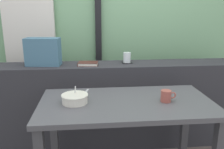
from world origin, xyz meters
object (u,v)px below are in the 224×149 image
(coaster_square, at_px, (127,63))
(soup_bowl, at_px, (75,99))
(fork_utensil, at_px, (85,93))
(closed_book, at_px, (88,64))
(breakfast_table, at_px, (126,115))
(juice_glass, at_px, (127,58))
(ceramic_mug, at_px, (166,96))
(throw_pillow, at_px, (43,52))

(coaster_square, distance_m, soup_bowl, 0.84)
(fork_utensil, bearing_deg, closed_book, 101.59)
(breakfast_table, height_order, juice_glass, juice_glass)
(ceramic_mug, bearing_deg, breakfast_table, 173.63)
(closed_book, distance_m, soup_bowl, 0.64)
(juice_glass, bearing_deg, throw_pillow, -178.19)
(juice_glass, bearing_deg, ceramic_mug, -75.98)
(juice_glass, relative_size, closed_book, 0.50)
(closed_book, height_order, throw_pillow, throw_pillow)
(juice_glass, height_order, ceramic_mug, juice_glass)
(throw_pillow, bearing_deg, fork_utensil, -48.77)
(breakfast_table, height_order, throw_pillow, throw_pillow)
(throw_pillow, height_order, ceramic_mug, throw_pillow)
(closed_book, bearing_deg, coaster_square, 8.61)
(breakfast_table, height_order, fork_utensil, fork_utensil)
(breakfast_table, bearing_deg, fork_utensil, 145.49)
(coaster_square, height_order, closed_book, closed_book)
(breakfast_table, bearing_deg, juice_glass, 81.03)
(throw_pillow, relative_size, ceramic_mug, 2.83)
(juice_glass, distance_m, ceramic_mug, 0.75)
(breakfast_table, xyz_separation_m, coaster_square, (0.11, 0.68, 0.25))
(ceramic_mug, bearing_deg, throw_pillow, 144.94)
(throw_pillow, distance_m, ceramic_mug, 1.22)
(breakfast_table, distance_m, juice_glass, 0.75)
(closed_book, xyz_separation_m, throw_pillow, (-0.42, 0.03, 0.12))
(soup_bowl, bearing_deg, closed_book, 81.29)
(soup_bowl, bearing_deg, juice_glass, 54.67)
(ceramic_mug, bearing_deg, juice_glass, 104.02)
(breakfast_table, relative_size, closed_book, 6.30)
(coaster_square, bearing_deg, closed_book, -171.39)
(breakfast_table, xyz_separation_m, ceramic_mug, (0.29, -0.03, 0.15))
(breakfast_table, distance_m, fork_utensil, 0.38)
(soup_bowl, bearing_deg, coaster_square, 54.67)
(throw_pillow, height_order, fork_utensil, throw_pillow)
(breakfast_table, bearing_deg, soup_bowl, 179.37)
(coaster_square, xyz_separation_m, throw_pillow, (-0.81, -0.03, 0.13))
(fork_utensil, relative_size, ceramic_mug, 1.50)
(throw_pillow, bearing_deg, coaster_square, 1.81)
(coaster_square, bearing_deg, soup_bowl, -125.33)
(soup_bowl, bearing_deg, fork_utensil, 70.68)
(coaster_square, distance_m, ceramic_mug, 0.74)
(coaster_square, xyz_separation_m, closed_book, (-0.39, -0.06, 0.01))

